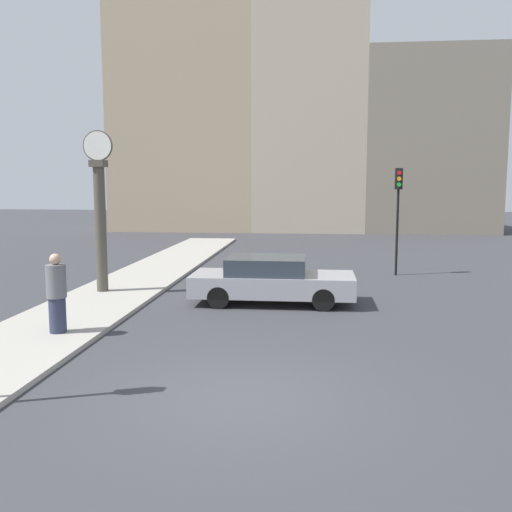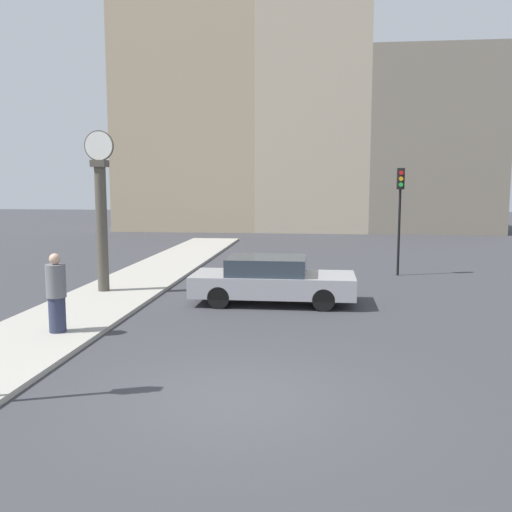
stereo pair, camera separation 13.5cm
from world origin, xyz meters
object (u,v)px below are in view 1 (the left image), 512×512
object	(u,v)px
sedan_car	(271,280)
traffic_light_far	(398,199)
street_clock	(100,214)
pedestrian_grey_jacket	(57,294)

from	to	relation	value
sedan_car	traffic_light_far	bearing A→B (deg)	52.09
traffic_light_far	street_clock	distance (m)	10.46
street_clock	pedestrian_grey_jacket	bearing A→B (deg)	-80.31
street_clock	pedestrian_grey_jacket	world-z (taller)	street_clock
sedan_car	street_clock	world-z (taller)	street_clock
sedan_car	street_clock	size ratio (longest dim) A/B	0.94
street_clock	traffic_light_far	bearing A→B (deg)	26.25
sedan_car	pedestrian_grey_jacket	size ratio (longest dim) A/B	2.60
sedan_car	traffic_light_far	world-z (taller)	traffic_light_far
sedan_car	pedestrian_grey_jacket	world-z (taller)	pedestrian_grey_jacket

